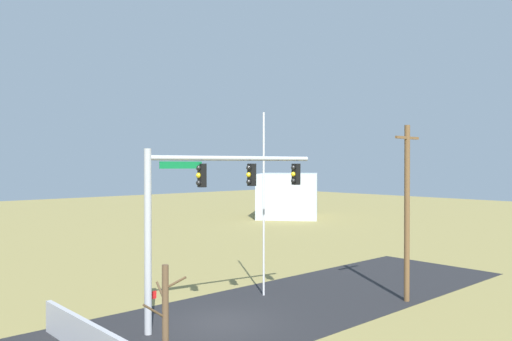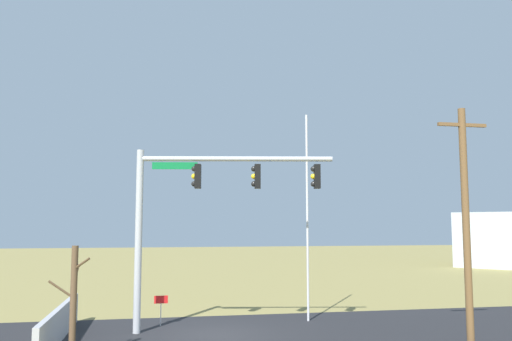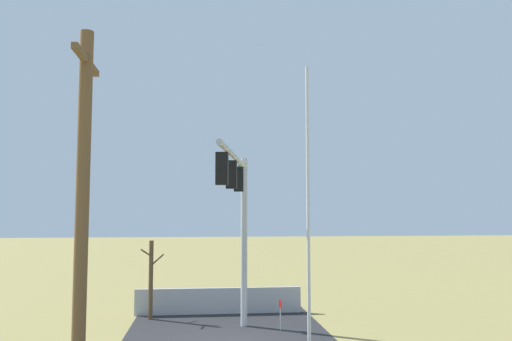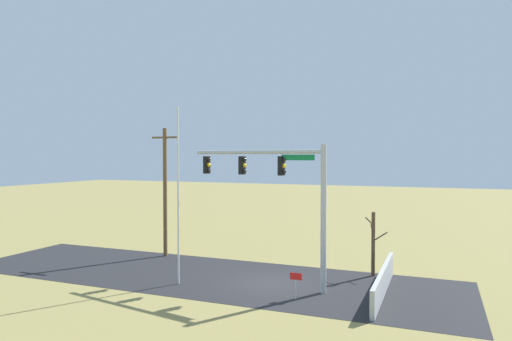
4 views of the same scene
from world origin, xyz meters
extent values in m
plane|color=olive|center=(0.00, 0.00, 0.00)|extent=(160.00, 160.00, 0.00)
cube|color=#232326|center=(-4.00, 0.00, 0.01)|extent=(28.00, 8.00, 0.01)
cube|color=#B7B5AD|center=(4.06, -0.74, 0.00)|extent=(6.00, 6.00, 0.01)
cube|color=#A8A8AD|center=(5.73, 0.23, 0.60)|extent=(0.20, 7.83, 1.21)
cylinder|color=#B2B5BA|center=(3.06, -0.74, 3.55)|extent=(0.28, 0.28, 7.11)
cylinder|color=#B2B5BA|center=(-0.70, -0.07, 6.76)|extent=(7.55, 1.54, 0.20)
cube|color=#0F7238|center=(1.70, -0.50, 6.48)|extent=(1.78, 0.35, 0.28)
cube|color=black|center=(0.80, -0.34, 6.06)|extent=(0.30, 0.40, 0.96)
sphere|color=black|center=(0.95, -0.36, 6.36)|extent=(0.22, 0.22, 0.22)
sphere|color=yellow|center=(0.95, -0.36, 6.06)|extent=(0.22, 0.22, 0.22)
sphere|color=black|center=(0.95, -0.36, 5.76)|extent=(0.22, 0.22, 0.22)
cube|color=black|center=(-1.53, 0.08, 6.06)|extent=(0.30, 0.40, 0.96)
sphere|color=black|center=(-1.38, 0.05, 6.36)|extent=(0.22, 0.22, 0.22)
sphere|color=yellow|center=(-1.38, 0.05, 6.06)|extent=(0.22, 0.22, 0.22)
sphere|color=black|center=(-1.38, 0.05, 5.76)|extent=(0.22, 0.22, 0.22)
cube|color=black|center=(-3.85, 0.50, 6.06)|extent=(0.30, 0.40, 0.96)
sphere|color=black|center=(-3.71, 0.47, 6.36)|extent=(0.22, 0.22, 0.22)
sphere|color=yellow|center=(-3.71, 0.47, 6.06)|extent=(0.22, 0.22, 0.22)
sphere|color=black|center=(-3.71, 0.47, 5.76)|extent=(0.22, 0.22, 0.22)
cylinder|color=silver|center=(-4.17, -1.99, 4.54)|extent=(0.10, 0.10, 9.08)
cylinder|color=brown|center=(-8.46, 3.37, 4.18)|extent=(0.26, 0.26, 8.37)
cube|color=brown|center=(-8.46, 3.37, 7.77)|extent=(1.90, 0.12, 0.12)
cylinder|color=brown|center=(4.84, 3.33, 1.75)|extent=(0.20, 0.20, 3.51)
cylinder|color=brown|center=(5.21, 3.33, 2.19)|extent=(0.78, 0.07, 0.57)
cylinder|color=brown|center=(4.61, 3.53, 2.97)|extent=(0.54, 0.47, 0.39)
cylinder|color=brown|center=(4.82, 3.05, 2.64)|extent=(0.12, 0.61, 0.55)
cylinder|color=silver|center=(2.12, -2.15, 0.45)|extent=(0.04, 0.04, 0.90)
cube|color=red|center=(2.12, -2.15, 1.06)|extent=(0.56, 0.02, 0.32)
camera|label=1|loc=(13.01, 16.33, 6.51)|focal=35.68mm
camera|label=2|loc=(2.47, 20.43, 4.14)|focal=36.89mm
camera|label=3|loc=(-18.44, 1.08, 4.79)|focal=35.19mm
camera|label=4|loc=(8.12, -21.89, 6.53)|focal=31.93mm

